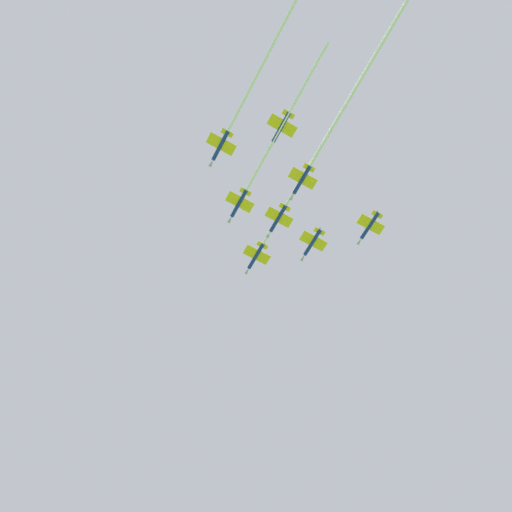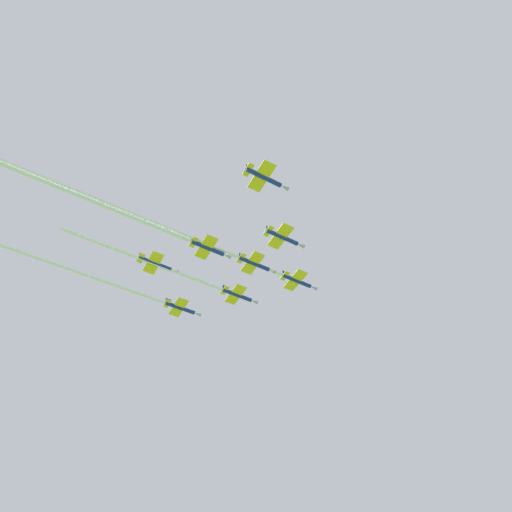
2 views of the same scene
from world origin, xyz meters
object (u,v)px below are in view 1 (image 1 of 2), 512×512
Objects in this scene: jet_starboard_inner at (312,243)px; jet_starboard_trail at (281,128)px; jet_port_outer at (318,151)px; jet_center_rear at (369,226)px; jet_lead at (291,197)px; jet_port_inner at (265,156)px; jet_starboard_outer at (258,74)px; jet_port_trail at (346,104)px.

jet_starboard_trail is at bearing -135.00° from jet_starboard_inner.
jet_port_outer reaches higher than jet_starboard_inner.
jet_port_outer is 28.98m from jet_center_rear.
jet_lead is 16.16m from jet_starboard_inner.
jet_center_rear is (22.93, -17.72, -0.50)m from jet_port_outer.
jet_starboard_outer is (-23.17, 3.01, -0.57)m from jet_port_inner.
jet_starboard_trail is (7.40, 18.29, 0.77)m from jet_port_trail.
jet_port_inner is 0.81× the size of jet_starboard_outer.
jet_center_rear is at bearing 46.85° from jet_port_trail.
jet_center_rear is at bearing 18.43° from jet_starboard_trail.
jet_port_trail is 6.03× the size of jet_starboard_trail.
jet_lead is at bearing 29.24° from jet_port_inner.
jet_lead is 21.19m from jet_starboard_trail.
jet_lead is 26.36m from jet_center_rear.
jet_lead is 1.22× the size of jet_port_inner.
jet_port_inner is 31.01m from jet_starboard_inner.
jet_port_outer reaches higher than jet_starboard_outer.
jet_center_rear reaches higher than jet_starboard_trail.
jet_lead is at bearing 90.00° from jet_port_outer.
jet_port_outer reaches higher than jet_starboard_trail.
jet_starboard_trail reaches higher than jet_starboard_outer.
jet_lead is 16.22m from jet_port_outer.
jet_port_trail is at bearing -90.00° from jet_lead.
jet_center_rear is at bearing 5.36° from jet_port_inner.
jet_center_rear is (-5.84, -17.51, 0.88)m from jet_starboard_inner.
jet_port_outer reaches higher than jet_port_trail.
jet_starboard_outer is at bearing -142.52° from jet_starboard_trail.
jet_starboard_inner is 36.92m from jet_starboard_trail.
jet_lead reaches higher than jet_port_trail.
jet_starboard_trail is (-29.18, 29.19, -0.07)m from jet_center_rear.
jet_port_inner is at bearing -147.35° from jet_starboard_inner.
jet_lead is at bearing 90.00° from jet_port_trail.
jet_starboard_inner is 42.93m from jet_port_trail.
jet_port_inner is at bearing -174.64° from jet_center_rear.
jet_port_trail is at bearing -107.70° from jet_starboard_inner.
jet_port_outer is 1.04× the size of jet_starboard_outer.
jet_starboard_trail is (-35.02, 11.68, 0.80)m from jet_starboard_inner.
jet_center_rear is 0.17× the size of jet_port_trail.
jet_port_outer is at bearing -90.00° from jet_lead.
jet_starboard_trail is at bearing 131.42° from jet_port_trail.
jet_starboard_inner is at bearing 72.30° from jet_port_trail.
jet_port_trail is (-42.42, -6.61, 0.03)m from jet_starboard_inner.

